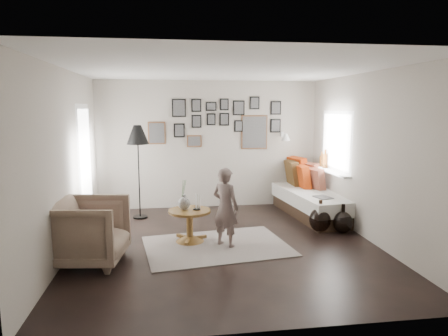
{
  "coord_description": "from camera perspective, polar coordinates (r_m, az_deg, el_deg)",
  "views": [
    {
      "loc": [
        -0.83,
        -5.75,
        2.06
      ],
      "look_at": [
        0.05,
        0.5,
        1.1
      ],
      "focal_mm": 32.0,
      "sensor_mm": 36.0,
      "label": 1
    }
  ],
  "objects": [
    {
      "name": "armchair",
      "position": [
        5.64,
        -18.84,
        -8.57
      ],
      "size": [
        1.08,
        1.05,
        0.87
      ],
      "primitive_type": "imported",
      "rotation": [
        0.0,
        0.0,
        1.43
      ],
      "color": "#715D4C",
      "rests_on": "ground"
    },
    {
      "name": "floor_lamp",
      "position": [
        7.49,
        -12.22,
        4.18
      ],
      "size": [
        0.41,
        0.41,
        1.74
      ],
      "rotation": [
        0.0,
        0.0,
        0.39
      ],
      "color": "black",
      "rests_on": "ground"
    },
    {
      "name": "ceiling",
      "position": [
        5.83,
        0.2,
        13.96
      ],
      "size": [
        4.8,
        4.8,
        0.0
      ],
      "primitive_type": "plane",
      "rotation": [
        3.14,
        0.0,
        0.0
      ],
      "color": "white",
      "rests_on": "wall_back"
    },
    {
      "name": "gallery_wall",
      "position": [
        8.21,
        -0.19,
        6.44
      ],
      "size": [
        2.74,
        0.03,
        1.08
      ],
      "color": "brown",
      "rests_on": "wall_back"
    },
    {
      "name": "rug",
      "position": [
        6.09,
        -1.04,
        -11.08
      ],
      "size": [
        2.28,
        1.75,
        0.01
      ],
      "primitive_type": "cube",
      "rotation": [
        0.0,
        0.0,
        0.14
      ],
      "color": "beige",
      "rests_on": "ground"
    },
    {
      "name": "wall_right",
      "position": [
        6.56,
        20.04,
        1.48
      ],
      "size": [
        0.0,
        4.8,
        4.8
      ],
      "primitive_type": "plane",
      "rotation": [
        1.57,
        0.0,
        -1.57
      ],
      "color": "#ABA295",
      "rests_on": "ground"
    },
    {
      "name": "window_right",
      "position": [
        7.78,
        14.8,
        0.03
      ],
      "size": [
        0.15,
        1.32,
        1.3
      ],
      "color": "white",
      "rests_on": "wall_right"
    },
    {
      "name": "pedestal_table",
      "position": [
        6.23,
        -4.91,
        -8.42
      ],
      "size": [
        0.65,
        0.65,
        0.51
      ],
      "rotation": [
        0.0,
        0.0,
        -0.0
      ],
      "color": "brown",
      "rests_on": "ground"
    },
    {
      "name": "door_left",
      "position": [
        7.16,
        -19.24,
        0.06
      ],
      "size": [
        0.0,
        2.14,
        2.14
      ],
      "color": "white",
      "rests_on": "wall_left"
    },
    {
      "name": "magazine_on_daybed",
      "position": [
        7.27,
        13.96,
        -4.08
      ],
      "size": [
        0.32,
        0.37,
        0.02
      ],
      "primitive_type": "cube",
      "rotation": [
        0.0,
        0.0,
        0.29
      ],
      "color": "black",
      "rests_on": "daybed"
    },
    {
      "name": "candles",
      "position": [
        6.13,
        -3.93,
        -4.91
      ],
      "size": [
        0.11,
        0.11,
        0.24
      ],
      "color": "black",
      "rests_on": "pedestal_table"
    },
    {
      "name": "demijohn_large",
      "position": [
        6.89,
        13.56,
        -7.18
      ],
      "size": [
        0.36,
        0.36,
        0.54
      ],
      "color": "black",
      "rests_on": "ground"
    },
    {
      "name": "magazine_basket",
      "position": [
        5.8,
        -18.14,
        -10.6
      ],
      "size": [
        0.36,
        0.36,
        0.38
      ],
      "rotation": [
        0.0,
        0.0,
        0.21
      ],
      "color": "black",
      "rests_on": "ground"
    },
    {
      "name": "demijohn_small",
      "position": [
        6.92,
        16.59,
        -7.43
      ],
      "size": [
        0.32,
        0.32,
        0.49
      ],
      "color": "black",
      "rests_on": "ground"
    },
    {
      "name": "daybed",
      "position": [
        7.92,
        12.5,
        -4.18
      ],
      "size": [
        1.15,
        2.24,
        1.05
      ],
      "rotation": [
        0.0,
        0.0,
        0.11
      ],
      "color": "black",
      "rests_on": "ground"
    },
    {
      "name": "child",
      "position": [
        5.93,
        0.21,
        -5.64
      ],
      "size": [
        0.51,
        0.5,
        1.19
      ],
      "primitive_type": "imported",
      "rotation": [
        0.0,
        0.0,
        2.4
      ],
      "color": "#695753",
      "rests_on": "ground"
    },
    {
      "name": "vase",
      "position": [
        6.13,
        -5.72,
        -4.68
      ],
      "size": [
        0.18,
        0.18,
        0.46
      ],
      "color": "black",
      "rests_on": "pedestal_table"
    },
    {
      "name": "wall_sconce",
      "position": [
        8.25,
        8.8,
        4.4
      ],
      "size": [
        0.18,
        0.36,
        0.16
      ],
      "color": "white",
      "rests_on": "wall_back"
    },
    {
      "name": "wall_front",
      "position": [
        3.53,
        5.75,
        -3.82
      ],
      "size": [
        4.5,
        0.0,
        4.5
      ],
      "primitive_type": "plane",
      "rotation": [
        -1.57,
        0.0,
        0.0
      ],
      "color": "#ABA295",
      "rests_on": "ground"
    },
    {
      "name": "armchair_cushion",
      "position": [
        5.67,
        -18.47,
        -8.0
      ],
      "size": [
        0.46,
        0.47,
        0.18
      ],
      "primitive_type": "cube",
      "rotation": [
        -0.21,
        0.0,
        -0.17
      ],
      "color": "white",
      "rests_on": "armchair"
    },
    {
      "name": "wall_back",
      "position": [
        8.23,
        -2.19,
        3.34
      ],
      "size": [
        4.5,
        0.0,
        4.5
      ],
      "primitive_type": "plane",
      "rotation": [
        1.57,
        0.0,
        0.0
      ],
      "color": "#ABA295",
      "rests_on": "ground"
    },
    {
      "name": "wall_left",
      "position": [
        5.97,
        -21.71,
        0.72
      ],
      "size": [
        0.0,
        4.8,
        4.8
      ],
      "primitive_type": "plane",
      "rotation": [
        1.57,
        0.0,
        1.57
      ],
      "color": "#ABA295",
      "rests_on": "ground"
    },
    {
      "name": "ground",
      "position": [
        6.16,
        0.19,
        -10.88
      ],
      "size": [
        4.8,
        4.8,
        0.0
      ],
      "primitive_type": "plane",
      "color": "black",
      "rests_on": "ground"
    }
  ]
}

